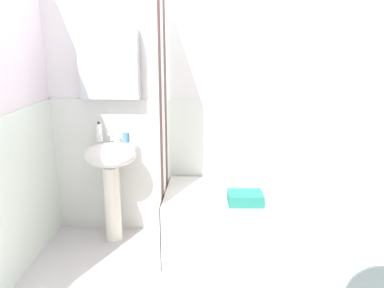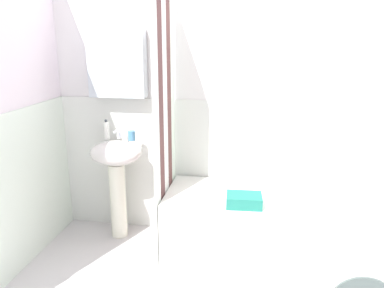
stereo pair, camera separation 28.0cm
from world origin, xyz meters
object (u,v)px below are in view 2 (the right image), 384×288
(toothbrush_cup, at_px, (132,136))
(shampoo_bottle, at_px, (311,177))
(towel_folded, at_px, (244,200))
(bathtub, at_px, (258,226))
(conditioner_bottle, at_px, (339,175))
(soap_dispenser, at_px, (106,130))
(sink, at_px, (116,168))
(lotion_bottle, at_px, (325,178))
(washer_dryer_stack, at_px, (356,208))

(toothbrush_cup, height_order, shampoo_bottle, toothbrush_cup)
(toothbrush_cup, relative_size, towel_folded, 0.33)
(bathtub, distance_m, conditioner_bottle, 0.78)
(shampoo_bottle, bearing_deg, soap_dispenser, -178.65)
(toothbrush_cup, distance_m, shampoo_bottle, 1.52)
(bathtub, bearing_deg, sink, 173.49)
(lotion_bottle, bearing_deg, sink, -176.95)
(lotion_bottle, distance_m, washer_dryer_stack, 1.05)
(conditioner_bottle, bearing_deg, lotion_bottle, -157.56)
(toothbrush_cup, xyz_separation_m, shampoo_bottle, (1.49, 0.05, -0.30))
(sink, distance_m, conditioner_bottle, 1.84)
(shampoo_bottle, bearing_deg, bathtub, -148.99)
(bathtub, relative_size, washer_dryer_stack, 0.88)
(towel_folded, bearing_deg, lotion_bottle, 35.00)
(soap_dispenser, distance_m, lotion_bottle, 1.85)
(soap_dispenser, relative_size, lotion_bottle, 0.95)
(sink, height_order, bathtub, sink)
(soap_dispenser, xyz_separation_m, toothbrush_cup, (0.23, -0.01, -0.04))
(conditioner_bottle, relative_size, washer_dryer_stack, 0.13)
(sink, bearing_deg, soap_dispenser, 144.83)
(shampoo_bottle, xyz_separation_m, towel_folded, (-0.52, -0.46, -0.04))
(toothbrush_cup, relative_size, bathtub, 0.06)
(shampoo_bottle, bearing_deg, washer_dryer_stack, -85.50)
(bathtub, bearing_deg, towel_folded, -118.24)
(bathtub, xyz_separation_m, shampoo_bottle, (0.41, 0.25, 0.34))
(toothbrush_cup, distance_m, lotion_bottle, 1.62)
(towel_folded, bearing_deg, sink, 162.32)
(soap_dispenser, height_order, lotion_bottle, soap_dispenser)
(lotion_bottle, xyz_separation_m, shampoo_bottle, (-0.11, 0.02, -0.00))
(toothbrush_cup, relative_size, washer_dryer_stack, 0.05)
(toothbrush_cup, bearing_deg, shampoo_bottle, 1.97)
(bathtub, height_order, washer_dryer_stack, washer_dryer_stack)
(toothbrush_cup, distance_m, washer_dryer_stack, 1.86)
(washer_dryer_stack, bearing_deg, conditioner_bottle, 82.84)
(towel_folded, bearing_deg, shampoo_bottle, 41.18)
(toothbrush_cup, xyz_separation_m, conditioner_bottle, (1.70, 0.08, -0.28))
(sink, height_order, washer_dryer_stack, washer_dryer_stack)
(soap_dispenser, relative_size, washer_dryer_stack, 0.10)
(soap_dispenser, bearing_deg, bathtub, -8.95)
(towel_folded, bearing_deg, toothbrush_cup, 157.19)
(soap_dispenser, bearing_deg, sink, -35.17)
(conditioner_bottle, distance_m, shampoo_bottle, 0.22)
(conditioner_bottle, xyz_separation_m, shampoo_bottle, (-0.22, -0.03, -0.02))
(shampoo_bottle, relative_size, towel_folded, 0.68)
(soap_dispenser, bearing_deg, towel_folded, -19.28)
(bathtub, xyz_separation_m, lotion_bottle, (0.52, 0.23, 0.35))
(sink, relative_size, bathtub, 0.60)
(towel_folded, bearing_deg, washer_dryer_stack, -44.15)
(sink, height_order, soap_dispenser, soap_dispenser)
(sink, bearing_deg, towel_folded, -17.68)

